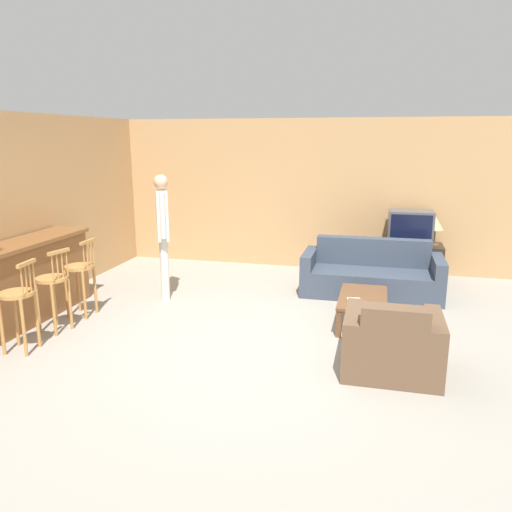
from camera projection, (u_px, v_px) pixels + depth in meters
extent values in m
plane|color=gray|center=(245.00, 348.00, 5.55)|extent=(24.00, 24.00, 0.00)
cube|color=tan|center=(300.00, 194.00, 8.77)|extent=(9.40, 0.08, 2.60)
cube|color=tan|center=(55.00, 206.00, 7.29)|extent=(0.08, 8.73, 2.60)
cube|color=brown|center=(11.00, 289.00, 6.03)|extent=(0.47, 2.58, 0.98)
cube|color=brown|center=(6.00, 248.00, 5.91)|extent=(0.55, 2.64, 0.05)
cylinder|color=#B77F42|center=(16.00, 294.00, 5.32)|extent=(0.40, 0.40, 0.04)
cylinder|color=#B77F42|center=(16.00, 319.00, 5.54)|extent=(0.04, 0.04, 0.63)
cylinder|color=#B77F42|center=(2.00, 327.00, 5.29)|extent=(0.04, 0.04, 0.63)
cylinder|color=#B77F42|center=(37.00, 320.00, 5.50)|extent=(0.04, 0.04, 0.63)
cylinder|color=#B77F42|center=(24.00, 328.00, 5.26)|extent=(0.04, 0.04, 0.63)
cylinder|color=#B77F42|center=(34.00, 276.00, 5.36)|extent=(0.02, 0.02, 0.31)
cylinder|color=#B77F42|center=(30.00, 278.00, 5.29)|extent=(0.02, 0.02, 0.31)
cylinder|color=#B77F42|center=(26.00, 280.00, 5.22)|extent=(0.02, 0.02, 0.31)
cylinder|color=#B77F42|center=(22.00, 282.00, 5.15)|extent=(0.02, 0.02, 0.31)
cube|color=#B77F42|center=(26.00, 263.00, 5.22)|extent=(0.07, 0.31, 0.04)
cylinder|color=#B77F42|center=(51.00, 279.00, 5.88)|extent=(0.42, 0.42, 0.04)
cylinder|color=#B77F42|center=(55.00, 301.00, 6.13)|extent=(0.04, 0.04, 0.63)
cylinder|color=#B77F42|center=(38.00, 307.00, 5.90)|extent=(0.04, 0.04, 0.63)
cylinder|color=#B77F42|center=(70.00, 304.00, 6.02)|extent=(0.04, 0.04, 0.63)
cylinder|color=#B77F42|center=(54.00, 310.00, 5.80)|extent=(0.04, 0.04, 0.63)
cylinder|color=#B77F42|center=(67.00, 264.00, 5.88)|extent=(0.02, 0.02, 0.31)
cylinder|color=#B77F42|center=(62.00, 265.00, 5.81)|extent=(0.02, 0.02, 0.31)
cylinder|color=#B77F42|center=(57.00, 267.00, 5.75)|extent=(0.02, 0.02, 0.31)
cylinder|color=#B77F42|center=(53.00, 268.00, 5.68)|extent=(0.02, 0.02, 0.31)
cube|color=#B77F42|center=(59.00, 252.00, 5.74)|extent=(0.09, 0.31, 0.04)
cylinder|color=#B77F42|center=(79.00, 267.00, 6.42)|extent=(0.36, 0.36, 0.04)
cylinder|color=#B77F42|center=(78.00, 288.00, 6.65)|extent=(0.04, 0.04, 0.63)
cylinder|color=#B77F42|center=(67.00, 294.00, 6.41)|extent=(0.04, 0.04, 0.63)
cylinder|color=#B77F42|center=(95.00, 290.00, 6.59)|extent=(0.04, 0.04, 0.63)
cylinder|color=#B77F42|center=(84.00, 296.00, 6.35)|extent=(0.04, 0.04, 0.63)
cylinder|color=#B77F42|center=(93.00, 253.00, 6.44)|extent=(0.02, 0.02, 0.31)
cylinder|color=#B77F42|center=(90.00, 254.00, 6.38)|extent=(0.02, 0.02, 0.31)
cylinder|color=#B77F42|center=(87.00, 255.00, 6.31)|extent=(0.02, 0.02, 0.31)
cylinder|color=#B77F42|center=(84.00, 256.00, 6.24)|extent=(0.02, 0.02, 0.31)
cube|color=#B77F42|center=(88.00, 242.00, 6.30)|extent=(0.04, 0.31, 0.04)
cube|color=#384251|center=(371.00, 282.00, 7.37)|extent=(1.69, 0.87, 0.38)
cube|color=#384251|center=(373.00, 251.00, 7.59)|extent=(1.69, 0.22, 0.41)
cube|color=#384251|center=(309.00, 271.00, 7.56)|extent=(0.16, 0.87, 0.61)
cube|color=#384251|center=(437.00, 279.00, 7.13)|extent=(0.16, 0.87, 0.61)
cube|color=brown|center=(391.00, 353.00, 4.96)|extent=(0.62, 0.83, 0.38)
cube|color=brown|center=(395.00, 327.00, 4.58)|extent=(0.62, 0.22, 0.39)
cube|color=brown|center=(433.00, 347.00, 4.84)|extent=(0.16, 0.83, 0.60)
cube|color=brown|center=(352.00, 339.00, 5.02)|extent=(0.16, 0.83, 0.60)
cube|color=brown|center=(363.00, 298.00, 6.18)|extent=(0.58, 1.07, 0.04)
cube|color=brown|center=(339.00, 324.00, 5.81)|extent=(0.06, 0.06, 0.33)
cube|color=brown|center=(383.00, 328.00, 5.69)|extent=(0.06, 0.06, 0.33)
cube|color=brown|center=(345.00, 298.00, 6.74)|extent=(0.06, 0.06, 0.33)
cube|color=brown|center=(383.00, 301.00, 6.63)|extent=(0.06, 0.06, 0.33)
cube|color=#2D2319|center=(408.00, 261.00, 8.19)|extent=(1.06, 0.55, 0.58)
cube|color=#4C4C4C|center=(410.00, 227.00, 8.06)|extent=(0.70, 0.47, 0.55)
cube|color=black|center=(411.00, 230.00, 7.84)|extent=(0.63, 0.01, 0.48)
cube|color=#B7AD99|center=(354.00, 300.00, 6.00)|extent=(0.18, 0.17, 0.02)
cylinder|color=brown|center=(434.00, 244.00, 8.03)|extent=(0.16, 0.16, 0.02)
cylinder|color=brown|center=(434.00, 237.00, 8.00)|extent=(0.03, 0.03, 0.23)
cone|color=tan|center=(436.00, 223.00, 7.95)|extent=(0.26, 0.26, 0.21)
cylinder|color=silver|center=(164.00, 268.00, 7.21)|extent=(0.12, 0.12, 0.87)
cylinder|color=silver|center=(165.00, 270.00, 7.09)|extent=(0.12, 0.12, 0.87)
cube|color=beige|center=(162.00, 215.00, 6.97)|extent=(0.31, 0.41, 0.69)
cylinder|color=beige|center=(162.00, 211.00, 7.16)|extent=(0.08, 0.08, 0.64)
cylinder|color=beige|center=(163.00, 216.00, 6.76)|extent=(0.08, 0.08, 0.64)
sphere|color=tan|center=(161.00, 182.00, 6.86)|extent=(0.20, 0.20, 0.20)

